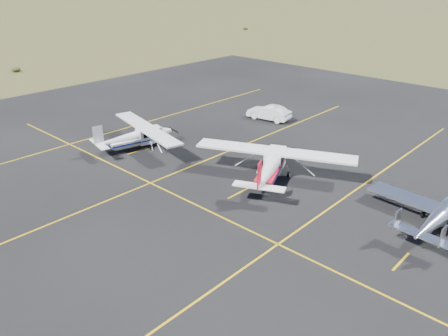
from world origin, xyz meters
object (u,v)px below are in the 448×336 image
aircraft_cessna (271,164)px  aircraft_plain (136,136)px  aircraft_low_wing (444,214)px  sedan (269,113)px

aircraft_cessna → aircraft_plain: aircraft_cessna is taller
aircraft_low_wing → aircraft_cessna: size_ratio=0.88×
sedan → aircraft_cessna: bearing=29.2°
aircraft_low_wing → aircraft_plain: bearing=104.3°
aircraft_plain → aircraft_low_wing: bearing=-66.8°
aircraft_low_wing → aircraft_cessna: (-1.65, 10.97, 0.28)m
aircraft_low_wing → aircraft_plain: size_ratio=0.95×
aircraft_cessna → aircraft_plain: 12.18m
aircraft_plain → sedan: (13.71, -3.22, -0.41)m
sedan → aircraft_plain: bearing=-22.1°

